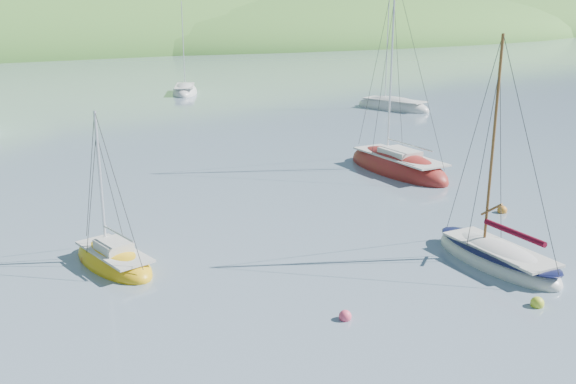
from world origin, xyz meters
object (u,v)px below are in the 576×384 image
sloop_red (397,168)px  sailboat_yellow (114,261)px  daysailer_white (497,258)px  distant_sloop_d (393,107)px  distant_sloop_b (185,92)px

sloop_red → sailboat_yellow: sloop_red is taller
sloop_red → sailboat_yellow: (-20.07, -6.24, -0.07)m
sloop_red → sailboat_yellow: 21.01m
daysailer_white → distant_sloop_d: distant_sloop_d is taller
sailboat_yellow → distant_sloop_d: distant_sloop_d is taller
sailboat_yellow → distant_sloop_b: distant_sloop_b is taller
distant_sloop_d → sloop_red: bearing=-146.1°
distant_sloop_b → distant_sloop_d: distant_sloop_d is taller
daysailer_white → distant_sloop_b: size_ratio=0.84×
sloop_red → distant_sloop_b: 42.75m
sailboat_yellow → distant_sloop_b: bearing=54.4°
sloop_red → distant_sloop_d: (16.22, 20.46, -0.04)m
distant_sloop_b → daysailer_white: bearing=-74.4°
sailboat_yellow → distant_sloop_b: 53.74m
daysailer_white → sloop_red: bearing=68.8°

